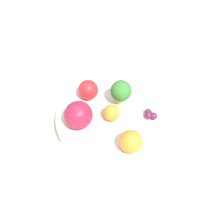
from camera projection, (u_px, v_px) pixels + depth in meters
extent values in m
plane|color=gray|center=(112.00, 129.00, 0.76)|extent=(6.00, 6.00, 0.00)
cube|color=beige|center=(112.00, 127.00, 0.75)|extent=(1.20, 1.20, 0.02)
cylinder|color=silver|center=(112.00, 120.00, 0.73)|extent=(0.26, 0.26, 0.04)
cylinder|color=#99C17A|center=(121.00, 99.00, 0.73)|extent=(0.02, 0.02, 0.02)
sphere|color=#2D6B28|center=(121.00, 91.00, 0.71)|extent=(0.05, 0.05, 0.05)
sphere|color=maroon|center=(78.00, 115.00, 0.68)|extent=(0.06, 0.06, 0.06)
sphere|color=red|center=(88.00, 90.00, 0.74)|extent=(0.05, 0.05, 0.05)
sphere|color=orange|center=(111.00, 113.00, 0.70)|extent=(0.04, 0.04, 0.04)
sphere|color=orange|center=(131.00, 141.00, 0.64)|extent=(0.05, 0.05, 0.05)
sphere|color=#511938|center=(154.00, 116.00, 0.71)|extent=(0.02, 0.02, 0.02)
sphere|color=#511938|center=(148.00, 112.00, 0.71)|extent=(0.02, 0.02, 0.02)
sphere|color=#511938|center=(148.00, 117.00, 0.70)|extent=(0.02, 0.02, 0.02)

